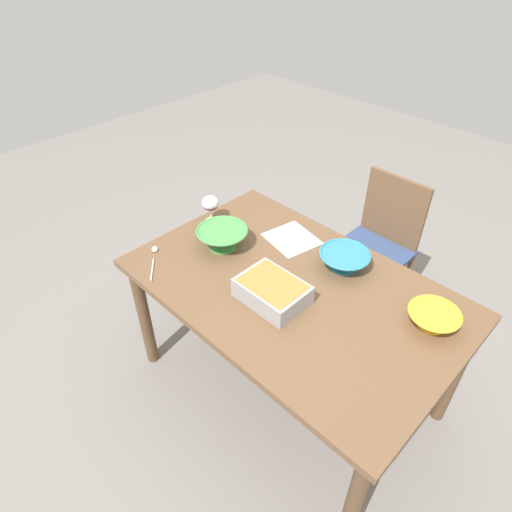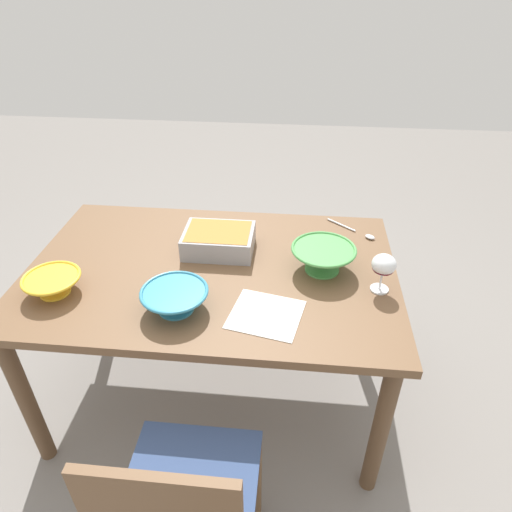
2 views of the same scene
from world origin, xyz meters
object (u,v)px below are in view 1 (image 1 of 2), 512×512
at_px(casserole_dish, 272,290).
at_px(small_bowl, 222,237).
at_px(chair, 377,245).
at_px(mixing_bowl, 344,259).
at_px(napkin, 292,239).
at_px(dining_table, 293,300).
at_px(wine_glass, 210,204).
at_px(serving_bowl, 433,318).
at_px(serving_spoon, 154,256).

distance_m(casserole_dish, small_bowl, 0.43).
xyz_separation_m(chair, mixing_bowl, (0.13, -0.57, 0.29)).
height_order(chair, small_bowl, chair).
bearing_deg(napkin, dining_table, -47.36).
relative_size(wine_glass, napkin, 0.64).
relative_size(wine_glass, small_bowl, 0.61).
relative_size(dining_table, serving_bowl, 6.98).
height_order(mixing_bowl, small_bowl, small_bowl).
bearing_deg(wine_glass, serving_spoon, -84.62).
bearing_deg(small_bowl, chair, 65.97).
height_order(wine_glass, serving_spoon, wine_glass).
relative_size(mixing_bowl, napkin, 0.99).
bearing_deg(chair, casserole_dish, -87.41).
height_order(wine_glass, small_bowl, wine_glass).
relative_size(dining_table, chair, 1.65).
relative_size(casserole_dish, serving_bowl, 1.37).
height_order(dining_table, napkin, napkin).
bearing_deg(mixing_bowl, chair, 103.08).
xyz_separation_m(serving_bowl, napkin, (-0.78, 0.05, -0.04)).
height_order(chair, serving_bowl, chair).
distance_m(chair, serving_bowl, 0.90).
bearing_deg(serving_bowl, mixing_bowl, 174.17).
distance_m(wine_glass, casserole_dish, 0.67).
bearing_deg(dining_table, small_bowl, -176.17).
xyz_separation_m(chair, wine_glass, (-0.59, -0.75, 0.35)).
relative_size(casserole_dish, serving_spoon, 1.38).
bearing_deg(wine_glass, dining_table, -6.84).
height_order(casserole_dish, serving_spoon, casserole_dish).
bearing_deg(wine_glass, mixing_bowl, 14.08).
xyz_separation_m(mixing_bowl, napkin, (-0.31, -0.00, -0.05)).
height_order(small_bowl, napkin, small_bowl).
xyz_separation_m(small_bowl, serving_spoon, (-0.17, -0.29, -0.05)).
distance_m(chair, mixing_bowl, 0.65).
height_order(dining_table, chair, chair).
xyz_separation_m(wine_glass, serving_bowl, (1.18, 0.13, -0.06)).
height_order(casserole_dish, serving_bowl, casserole_dish).
bearing_deg(napkin, mixing_bowl, 0.14).
relative_size(casserole_dish, small_bowl, 1.14).
xyz_separation_m(chair, small_bowl, (-0.38, -0.85, 0.30)).
distance_m(dining_table, mixing_bowl, 0.30).
bearing_deg(dining_table, casserole_dish, -94.70).
relative_size(wine_glass, serving_bowl, 0.73).
bearing_deg(napkin, small_bowl, -124.63).
bearing_deg(wine_glass, small_bowl, -26.97).
relative_size(small_bowl, serving_spoon, 1.22).
distance_m(dining_table, serving_bowl, 0.59).
height_order(serving_spoon, napkin, serving_spoon).
distance_m(serving_bowl, napkin, 0.78).
height_order(small_bowl, serving_spoon, small_bowl).
bearing_deg(serving_spoon, casserole_dish, 17.44).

